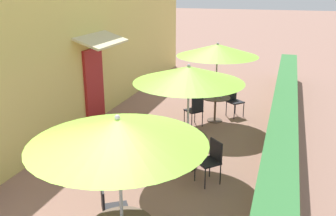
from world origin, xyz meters
TOP-DOWN VIEW (x-y plane):
  - cafe_facade_wall at (-2.54, 7.18)m, footprint 0.98×14.64m
  - planter_hedge at (2.75, 7.22)m, footprint 0.60×13.64m
  - patio_umbrella_near at (0.83, 1.41)m, footprint 2.24×2.24m
  - cafe_chair_near_right at (0.35, 2.01)m, footprint 0.55×0.55m
  - patio_table_mid at (0.87, 4.61)m, footprint 0.84×0.84m
  - patio_umbrella_mid at (0.87, 4.61)m, footprint 2.24×2.24m
  - cafe_chair_mid_left at (0.26, 5.07)m, footprint 0.57×0.57m
  - cafe_chair_mid_right at (1.47, 4.15)m, footprint 0.57×0.57m
  - coffee_cup_mid at (0.73, 4.58)m, footprint 0.07×0.07m
  - patio_table_far at (0.86, 7.65)m, footprint 0.84×0.84m
  - patio_umbrella_far at (0.86, 7.65)m, footprint 2.24×2.24m
  - cafe_chair_far_left at (1.30, 8.28)m, footprint 0.56×0.56m
  - cafe_chair_far_right at (0.43, 7.02)m, footprint 0.56×0.56m
  - coffee_cup_far at (1.01, 7.68)m, footprint 0.07×0.07m

SIDE VIEW (x-z plane):
  - cafe_chair_near_right at x=0.35m, z-range 0.08..0.95m
  - cafe_chair_mid_left at x=0.26m, z-range 0.08..0.95m
  - cafe_chair_mid_right at x=1.47m, z-range 0.08..0.95m
  - cafe_chair_far_left at x=1.30m, z-range 0.08..0.95m
  - cafe_chair_far_right at x=0.43m, z-range 0.08..0.95m
  - planter_hedge at x=2.75m, z-range 0.03..1.04m
  - patio_table_mid at x=0.87m, z-range 0.18..0.91m
  - patio_table_far at x=0.86m, z-range 0.18..0.91m
  - coffee_cup_mid at x=0.73m, z-range 0.72..0.81m
  - coffee_cup_far at x=1.01m, z-range 0.72..0.81m
  - patio_umbrella_near at x=0.83m, z-range 0.92..3.18m
  - patio_umbrella_mid at x=0.87m, z-range 0.92..3.18m
  - patio_umbrella_far at x=0.86m, z-range 0.92..3.18m
  - cafe_facade_wall at x=-2.54m, z-range -0.01..4.19m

